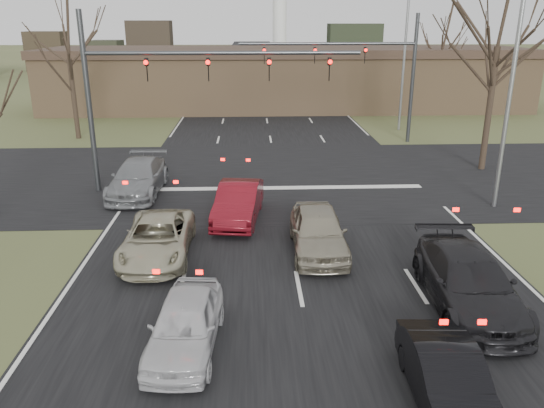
{
  "coord_description": "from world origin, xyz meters",
  "views": [
    {
      "loc": [
        -1.4,
        -10.96,
        7.49
      ],
      "look_at": [
        -0.72,
        4.94,
        2.0
      ],
      "focal_mm": 35.0,
      "sensor_mm": 36.0,
      "label": 1
    }
  ],
  "objects": [
    {
      "name": "car_white_sedan",
      "position": [
        -3.0,
        0.14,
        0.66
      ],
      "size": [
        1.84,
        3.98,
        1.32
      ],
      "primitive_type": "imported",
      "rotation": [
        0.0,
        0.0,
        -0.07
      ],
      "color": "silver",
      "rests_on": "ground"
    },
    {
      "name": "streetlight_right_near",
      "position": [
        8.82,
        10.0,
        5.59
      ],
      "size": [
        2.34,
        0.25,
        10.0
      ],
      "color": "gray",
      "rests_on": "ground"
    },
    {
      "name": "streetlight_right_far",
      "position": [
        9.32,
        27.0,
        5.59
      ],
      "size": [
        2.34,
        0.25,
        10.0
      ],
      "color": "gray",
      "rests_on": "ground"
    },
    {
      "name": "tree_right_far",
      "position": [
        15.0,
        35.0,
        6.96
      ],
      "size": [
        5.4,
        5.4,
        9.0
      ],
      "color": "black",
      "rests_on": "ground"
    },
    {
      "name": "mast_arm_near",
      "position": [
        -5.23,
        13.0,
        5.07
      ],
      "size": [
        12.12,
        0.24,
        8.0
      ],
      "color": "#383A3D",
      "rests_on": "ground"
    },
    {
      "name": "car_grey_ahead",
      "position": [
        -6.5,
        12.5,
        0.76
      ],
      "size": [
        2.3,
        5.3,
        1.52
      ],
      "primitive_type": "imported",
      "rotation": [
        0.0,
        0.0,
        -0.03
      ],
      "color": "gray",
      "rests_on": "ground"
    },
    {
      "name": "car_red_ahead",
      "position": [
        -1.88,
        8.86,
        0.74
      ],
      "size": [
        2.11,
        4.64,
        1.48
      ],
      "primitive_type": "imported",
      "rotation": [
        0.0,
        0.0,
        -0.12
      ],
      "color": "maroon",
      "rests_on": "ground"
    },
    {
      "name": "car_silver_suv",
      "position": [
        -4.52,
        5.51,
        0.65
      ],
      "size": [
        2.2,
        4.72,
        1.31
      ],
      "primitive_type": "imported",
      "rotation": [
        0.0,
        0.0,
        0.01
      ],
      "color": "#B5B093",
      "rests_on": "ground"
    },
    {
      "name": "ground",
      "position": [
        0.0,
        0.0,
        0.0
      ],
      "size": [
        360.0,
        360.0,
        0.0
      ],
      "primitive_type": "plane",
      "color": "#444F2A",
      "rests_on": "ground"
    },
    {
      "name": "road_main",
      "position": [
        0.0,
        60.0,
        0.01
      ],
      "size": [
        14.0,
        300.0,
        0.02
      ],
      "primitive_type": "cube",
      "color": "black",
      "rests_on": "ground"
    },
    {
      "name": "car_silver_ahead",
      "position": [
        0.88,
        5.66,
        0.76
      ],
      "size": [
        1.88,
        4.51,
        1.53
      ],
      "primitive_type": "imported",
      "rotation": [
        0.0,
        0.0,
        -0.02
      ],
      "color": "gray",
      "rests_on": "ground"
    },
    {
      "name": "road_cross",
      "position": [
        0.0,
        15.0,
        0.01
      ],
      "size": [
        200.0,
        14.0,
        0.02
      ],
      "primitive_type": "cube",
      "color": "black",
      "rests_on": "ground"
    },
    {
      "name": "building",
      "position": [
        2.0,
        38.0,
        2.67
      ],
      "size": [
        42.4,
        10.4,
        5.3
      ],
      "color": "#8A6B4A",
      "rests_on": "ground"
    },
    {
      "name": "mast_arm_far",
      "position": [
        6.18,
        23.0,
        5.02
      ],
      "size": [
        11.12,
        0.24,
        8.0
      ],
      "color": "#383A3D",
      "rests_on": "ground"
    },
    {
      "name": "car_charcoal_sedan",
      "position": [
        4.53,
        1.82,
        0.76
      ],
      "size": [
        2.42,
        5.34,
        1.52
      ],
      "primitive_type": "imported",
      "rotation": [
        0.0,
        0.0,
        -0.06
      ],
      "color": "black",
      "rests_on": "ground"
    },
    {
      "name": "car_black_hatch",
      "position": [
        2.55,
        -2.1,
        0.62
      ],
      "size": [
        1.48,
        3.82,
        1.24
      ],
      "primitive_type": "imported",
      "rotation": [
        0.0,
        0.0,
        -0.04
      ],
      "color": "black",
      "rests_on": "ground"
    },
    {
      "name": "tree_left_far",
      "position": [
        -13.0,
        25.0,
        7.34
      ],
      "size": [
        5.7,
        5.7,
        9.5
      ],
      "color": "black",
      "rests_on": "ground"
    }
  ]
}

